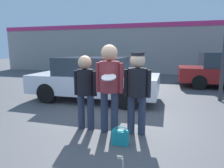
% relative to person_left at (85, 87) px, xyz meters
% --- Properties ---
extents(ground_plane, '(56.00, 56.00, 0.00)m').
position_rel_person_left_xyz_m(ground_plane, '(0.51, 0.17, -0.93)').
color(ground_plane, '#4C4C4F').
extents(storefront_building, '(24.00, 0.22, 3.49)m').
position_rel_person_left_xyz_m(storefront_building, '(0.51, 10.43, 0.85)').
color(storefront_building, gray).
rests_on(storefront_building, ground).
extents(person_left, '(0.51, 0.34, 1.58)m').
position_rel_person_left_xyz_m(person_left, '(0.00, 0.00, 0.00)').
color(person_left, '#2D3347').
rests_on(person_left, ground).
extents(person_middle_with_frisbee, '(0.57, 0.62, 1.80)m').
position_rel_person_left_xyz_m(person_middle_with_frisbee, '(0.54, -0.06, 0.17)').
color(person_middle_with_frisbee, '#2D3347').
rests_on(person_middle_with_frisbee, ground).
extents(person_right, '(0.54, 0.37, 1.65)m').
position_rel_person_left_xyz_m(person_right, '(1.09, 0.04, 0.07)').
color(person_right, '#2D3347').
rests_on(person_right, ground).
extents(parked_car_near, '(4.24, 1.93, 1.44)m').
position_rel_person_left_xyz_m(parked_car_near, '(-0.75, 2.48, -0.20)').
color(parked_car_near, silver).
rests_on(parked_car_near, ground).
extents(shrub, '(1.22, 1.22, 1.22)m').
position_rel_person_left_xyz_m(shrub, '(-3.95, 9.64, -0.32)').
color(shrub, '#2D6B33').
rests_on(shrub, ground).
extents(handbag, '(0.30, 0.23, 0.31)m').
position_rel_person_left_xyz_m(handbag, '(0.88, -0.52, -0.78)').
color(handbag, teal).
rests_on(handbag, ground).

